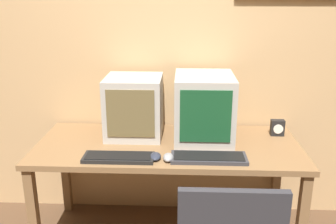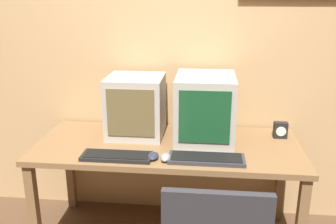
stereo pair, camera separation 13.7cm
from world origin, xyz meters
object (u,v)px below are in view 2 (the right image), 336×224
at_px(mouse_near_keyboard, 166,157).
at_px(desk_clock, 280,130).
at_px(monitor_left, 136,106).
at_px(keyboard_main, 117,156).
at_px(mouse_far_corner, 153,156).
at_px(monitor_right, 205,108).
at_px(keyboard_side, 206,159).

height_order(mouse_near_keyboard, desk_clock, desk_clock).
bearing_deg(desk_clock, monitor_left, -178.00).
height_order(keyboard_main, mouse_near_keyboard, mouse_near_keyboard).
height_order(keyboard_main, mouse_far_corner, mouse_far_corner).
bearing_deg(monitor_right, keyboard_side, -86.88).
relative_size(keyboard_main, mouse_near_keyboard, 4.08).
relative_size(keyboard_side, desk_clock, 4.08).
bearing_deg(mouse_near_keyboard, keyboard_main, 179.25).
distance_m(monitor_right, mouse_near_keyboard, 0.47).
bearing_deg(mouse_far_corner, keyboard_main, -176.81).
distance_m(monitor_right, keyboard_side, 0.40).
relative_size(monitor_left, mouse_near_keyboard, 3.97).
distance_m(keyboard_side, desk_clock, 0.65).
relative_size(keyboard_side, mouse_near_keyboard, 4.35).
relative_size(monitor_right, desk_clock, 4.10).
relative_size(monitor_left, desk_clock, 3.72).
bearing_deg(keyboard_main, desk_clock, 23.04).
xyz_separation_m(monitor_left, mouse_far_corner, (0.17, -0.39, -0.19)).
relative_size(keyboard_main, desk_clock, 3.82).
height_order(monitor_left, mouse_far_corner, monitor_left).
xyz_separation_m(keyboard_main, desk_clock, (1.02, 0.44, 0.04)).
bearing_deg(mouse_far_corner, keyboard_side, 1.33).
bearing_deg(monitor_right, keyboard_main, -144.45).
bearing_deg(keyboard_side, mouse_far_corner, -178.67).
xyz_separation_m(mouse_far_corner, desk_clock, (0.81, 0.42, 0.04)).
bearing_deg(monitor_right, desk_clock, 7.72).
distance_m(keyboard_side, mouse_near_keyboard, 0.24).
distance_m(monitor_left, mouse_near_keyboard, 0.51).
bearing_deg(keyboard_main, monitor_left, 83.59).
bearing_deg(mouse_near_keyboard, monitor_left, 121.47).
distance_m(monitor_left, keyboard_main, 0.45).
xyz_separation_m(monitor_right, keyboard_main, (-0.51, -0.37, -0.20)).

